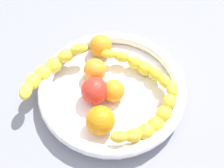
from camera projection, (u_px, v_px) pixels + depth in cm
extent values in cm
cube|color=gray|center=(112.00, 99.00, 74.15)|extent=(120.00, 120.00, 3.00)
cylinder|color=white|center=(112.00, 93.00, 72.14)|extent=(32.10, 32.10, 1.85)
torus|color=white|center=(112.00, 88.00, 70.20)|extent=(34.09, 34.09, 2.84)
ellipsoid|color=yellow|center=(79.00, 49.00, 72.13)|extent=(5.01, 4.69, 2.63)
ellipsoid|color=yellow|center=(66.00, 56.00, 72.47)|extent=(5.20, 4.62, 3.20)
ellipsoid|color=yellow|center=(54.00, 65.00, 72.39)|extent=(4.82, 4.38, 3.76)
ellipsoid|color=yellow|center=(43.00, 74.00, 70.97)|extent=(4.62, 4.14, 3.76)
ellipsoid|color=yellow|center=(33.00, 82.00, 68.28)|extent=(5.11, 4.44, 3.20)
ellipsoid|color=yellow|center=(26.00, 91.00, 65.43)|extent=(5.03, 4.56, 2.63)
ellipsoid|color=yellow|center=(119.00, 137.00, 60.38)|extent=(4.44, 4.39, 2.48)
ellipsoid|color=yellow|center=(133.00, 135.00, 61.37)|extent=(4.73, 4.44, 2.93)
ellipsoid|color=yellow|center=(146.00, 131.00, 62.69)|extent=(4.63, 4.38, 3.37)
ellipsoid|color=yellow|center=(156.00, 125.00, 64.33)|extent=(4.11, 4.15, 3.82)
ellipsoid|color=yellow|center=(164.00, 114.00, 64.97)|extent=(4.17, 3.83, 3.37)
ellipsoid|color=yellow|center=(169.00, 101.00, 65.81)|extent=(4.54, 4.04, 2.93)
ellipsoid|color=yellow|center=(172.00, 89.00, 66.78)|extent=(4.51, 4.13, 2.48)
ellipsoid|color=yellow|center=(172.00, 90.00, 67.43)|extent=(3.90, 4.50, 2.19)
ellipsoid|color=yellow|center=(164.00, 81.00, 69.48)|extent=(3.75, 4.57, 2.59)
ellipsoid|color=yellow|center=(155.00, 74.00, 71.36)|extent=(3.49, 4.31, 2.98)
ellipsoid|color=yellow|center=(145.00, 68.00, 73.01)|extent=(3.61, 4.13, 3.37)
ellipsoid|color=yellow|center=(134.00, 62.00, 73.39)|extent=(3.90, 4.57, 2.98)
ellipsoid|color=yellow|center=(122.00, 57.00, 73.46)|extent=(4.07, 4.67, 2.59)
ellipsoid|color=yellow|center=(109.00, 54.00, 73.21)|extent=(4.15, 4.45, 2.19)
sphere|color=orange|center=(100.00, 121.00, 63.53)|extent=(6.33, 6.33, 6.33)
sphere|color=orange|center=(113.00, 91.00, 68.38)|extent=(5.13, 5.13, 5.13)
sphere|color=orange|center=(95.00, 70.00, 71.46)|extent=(5.43, 5.43, 5.43)
sphere|color=orange|center=(101.00, 46.00, 75.55)|extent=(5.64, 5.64, 5.64)
sphere|color=red|center=(95.00, 91.00, 67.70)|extent=(6.24, 6.24, 6.24)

